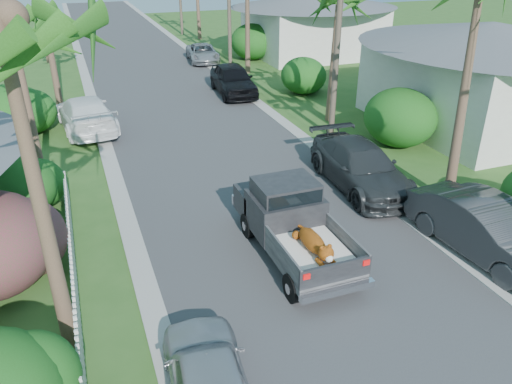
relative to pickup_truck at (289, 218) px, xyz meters
name	(u,v)px	position (x,y,z in m)	size (l,w,h in m)	color
ground	(389,372)	(0.08, -5.06, -1.01)	(120.00, 120.00, 0.00)	#315A21
road	(160,84)	(0.08, 19.94, -1.00)	(8.00, 100.00, 0.02)	#38383A
curb_left	(89,90)	(-4.22, 19.94, -0.98)	(0.60, 100.00, 0.06)	#A5A39E
curb_right	(226,78)	(4.38, 19.94, -0.98)	(0.60, 100.00, 0.06)	#A5A39E
pickup_truck	(289,218)	(0.00, 0.00, 0.00)	(1.98, 5.12, 2.06)	black
parked_car_rn	(487,230)	(5.08, -2.25, -0.20)	(1.71, 4.91, 1.62)	#2C2F31
parked_car_rm	(360,167)	(4.11, 2.88, -0.23)	(2.18, 5.35, 1.55)	#2D3132
parked_car_rf	(233,80)	(3.68, 16.24, -0.16)	(2.02, 5.01, 1.71)	black
parked_car_rd	(203,53)	(4.31, 25.35, -0.39)	(2.07, 4.49, 1.25)	#A0A2A7
parked_car_ln	(209,383)	(-3.68, -4.61, -0.35)	(1.56, 3.88, 1.32)	#B4B5BB
parked_car_lf	(86,114)	(-4.79, 12.71, -0.20)	(2.26, 5.55, 1.61)	white
palm_l_a	(0,21)	(-6.12, -2.06, 5.92)	(4.40, 4.40, 8.20)	brown
palm_l_b	(7,10)	(-6.72, 6.94, 5.14)	(4.40, 4.40, 7.40)	brown
shrub_l_c	(18,187)	(-7.32, 4.94, -0.01)	(2.40, 2.64, 2.00)	#1F4C15
shrub_l_d	(11,112)	(-7.92, 12.94, 0.19)	(3.20, 3.52, 2.40)	#1F4C15
shrub_r_b	(400,118)	(7.88, 5.94, 0.24)	(3.00, 3.30, 2.50)	#1F4C15
shrub_r_c	(303,76)	(7.58, 14.94, 0.04)	(2.60, 2.86, 2.10)	#1F4C15
shrub_r_d	(252,42)	(8.08, 24.94, 0.29)	(3.20, 3.52, 2.60)	#1F4C15
picket_fence	(73,267)	(-5.92, 0.44, -0.51)	(0.10, 11.00, 1.00)	white
house_right_near	(483,79)	(13.08, 6.94, 1.21)	(8.00, 9.00, 4.80)	silver
house_right_far	(313,27)	(13.08, 24.94, 1.11)	(9.00, 8.00, 4.60)	silver
utility_pole_b	(338,33)	(5.68, 7.94, 3.59)	(1.60, 0.26, 9.00)	brown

